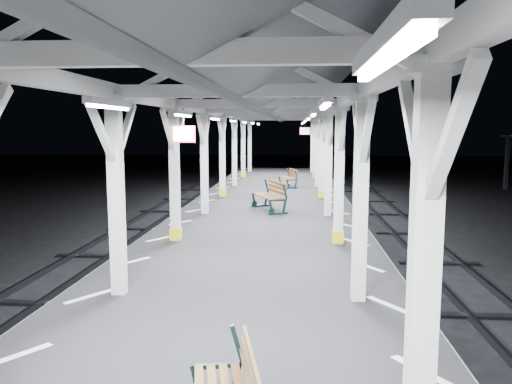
# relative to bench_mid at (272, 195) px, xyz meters

# --- Properties ---
(ground) EXTENTS (120.00, 120.00, 0.00)m
(ground) POSITION_rel_bench_mid_xyz_m (-0.15, -6.84, -1.53)
(ground) COLOR black
(ground) RESTS_ON ground
(platform) EXTENTS (6.00, 50.00, 1.00)m
(platform) POSITION_rel_bench_mid_xyz_m (-0.15, -6.84, -1.03)
(platform) COLOR black
(platform) RESTS_ON ground
(hazard_stripes_left) EXTENTS (1.00, 48.00, 0.01)m
(hazard_stripes_left) POSITION_rel_bench_mid_xyz_m (-2.60, -6.84, -0.52)
(hazard_stripes_left) COLOR silver
(hazard_stripes_left) RESTS_ON platform
(hazard_stripes_right) EXTENTS (1.00, 48.00, 0.01)m
(hazard_stripes_right) POSITION_rel_bench_mid_xyz_m (2.30, -6.84, -0.52)
(hazard_stripes_right) COLOR silver
(hazard_stripes_right) RESTS_ON platform
(track_left) EXTENTS (2.20, 60.00, 0.16)m
(track_left) POSITION_rel_bench_mid_xyz_m (-5.15, -6.84, -1.45)
(track_left) COLOR #2D2D33
(track_left) RESTS_ON ground
(track_right) EXTENTS (2.20, 60.00, 0.16)m
(track_right) POSITION_rel_bench_mid_xyz_m (4.85, -6.84, -1.45)
(track_right) COLOR #2D2D33
(track_right) RESTS_ON ground
(canopy) EXTENTS (5.40, 49.00, 4.65)m
(canopy) POSITION_rel_bench_mid_xyz_m (-0.15, -6.86, 3.03)
(canopy) COLOR silver
(canopy) RESTS_ON platform
(bench_mid) EXTENTS (1.32, 1.93, 0.99)m
(bench_mid) POSITION_rel_bench_mid_xyz_m (0.00, 0.00, 0.00)
(bench_mid) COLOR black
(bench_mid) RESTS_ON platform
(bench_far) EXTENTS (0.96, 1.66, 0.85)m
(bench_far) POSITION_rel_bench_mid_xyz_m (0.52, 7.01, -0.07)
(bench_far) COLOR black
(bench_far) RESTS_ON platform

